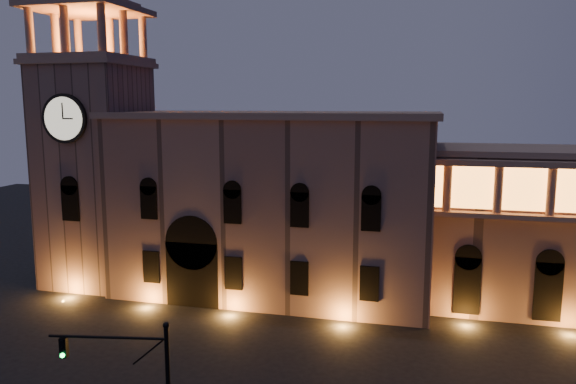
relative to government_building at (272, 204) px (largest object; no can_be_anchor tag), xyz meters
name	(u,v)px	position (x,y,z in m)	size (l,w,h in m)	color
government_building	(272,204)	(0.00, 0.00, 0.00)	(30.80, 12.80, 17.60)	#836055
clock_tower	(96,162)	(-18.42, -0.95, 3.73)	(9.80, 9.80, 32.40)	#836055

